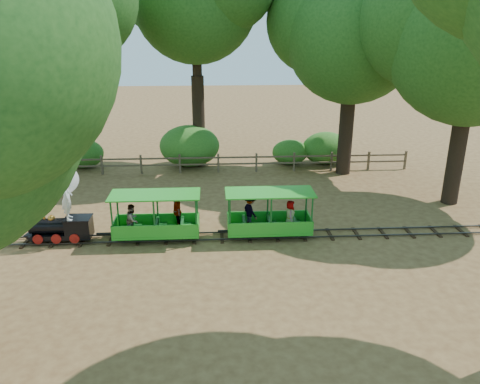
{
  "coord_description": "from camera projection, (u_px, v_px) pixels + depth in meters",
  "views": [
    {
      "loc": [
        -1.26,
        -15.51,
        7.36
      ],
      "look_at": [
        -0.31,
        0.5,
        1.58
      ],
      "focal_mm": 35.0,
      "sensor_mm": 36.0,
      "label": 1
    }
  ],
  "objects": [
    {
      "name": "track",
      "position": [
        249.0,
        235.0,
        17.11
      ],
      "size": [
        22.0,
        1.0,
        0.1
      ],
      "color": "#3F3D3A",
      "rests_on": "ground"
    },
    {
      "name": "shrub_east",
      "position": [
        326.0,
        148.0,
        25.84
      ],
      "size": [
        2.57,
        1.98,
        1.78
      ],
      "primitive_type": "ellipsoid",
      "color": "#2D6B1E",
      "rests_on": "ground"
    },
    {
      "name": "shrub_mid_e",
      "position": [
        290.0,
        152.0,
        25.8
      ],
      "size": [
        1.99,
        1.53,
        1.38
      ],
      "primitive_type": "ellipsoid",
      "color": "#2D6B1E",
      "rests_on": "ground"
    },
    {
      "name": "carriage_rear",
      "position": [
        267.0,
        217.0,
        16.96
      ],
      "size": [
        3.16,
        1.34,
        1.64
      ],
      "color": "green",
      "rests_on": "track"
    },
    {
      "name": "carriage_front",
      "position": [
        157.0,
        220.0,
        16.69
      ],
      "size": [
        3.16,
        1.29,
        1.64
      ],
      "color": "green",
      "rests_on": "track"
    },
    {
      "name": "shrub_west",
      "position": [
        82.0,
        154.0,
        25.14
      ],
      "size": [
        2.27,
        1.75,
        1.57
      ],
      "primitive_type": "ellipsoid",
      "color": "#2D6B1E",
      "rests_on": "ground"
    },
    {
      "name": "ground",
      "position": [
        249.0,
        237.0,
        17.13
      ],
      "size": [
        90.0,
        90.0,
        0.0
      ],
      "primitive_type": "plane",
      "color": "olive",
      "rests_on": "ground"
    },
    {
      "name": "fence",
      "position": [
        237.0,
        161.0,
        24.45
      ],
      "size": [
        18.1,
        0.1,
        1.0
      ],
      "color": "brown",
      "rests_on": "ground"
    },
    {
      "name": "oak_nw",
      "position": [
        38.0,
        10.0,
        19.71
      ],
      "size": [
        8.78,
        7.73,
        11.05
      ],
      "color": "#2D2116",
      "rests_on": "ground"
    },
    {
      "name": "locomotive",
      "position": [
        52.0,
        199.0,
        16.26
      ],
      "size": [
        2.47,
        1.16,
        2.83
      ],
      "color": "black",
      "rests_on": "ground"
    },
    {
      "name": "shrub_mid_w",
      "position": [
        190.0,
        146.0,
        25.35
      ],
      "size": [
        3.25,
        2.5,
        2.25
      ],
      "primitive_type": "ellipsoid",
      "color": "#2D6B1E",
      "rests_on": "ground"
    },
    {
      "name": "oak_e",
      "position": [
        474.0,
        30.0,
        18.12
      ],
      "size": [
        8.46,
        7.44,
        10.18
      ],
      "color": "#2D2116",
      "rests_on": "ground"
    },
    {
      "name": "oak_ne",
      "position": [
        353.0,
        28.0,
        22.14
      ],
      "size": [
        8.08,
        7.11,
        10.07
      ],
      "color": "#2D2116",
      "rests_on": "ground"
    }
  ]
}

